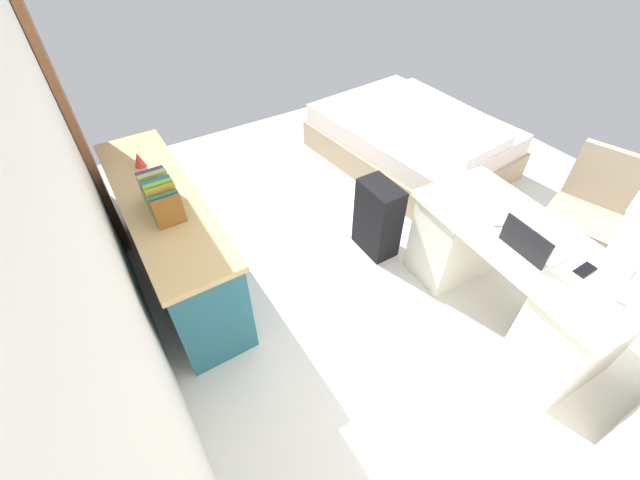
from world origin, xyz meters
TOP-DOWN VIEW (x-y plane):
  - ground_plane at (0.00, 0.00)m, footprint 5.05×5.05m
  - wall_back at (0.00, 2.03)m, footprint 4.02×0.10m
  - door_wooden at (1.46, 1.95)m, footprint 0.88×0.05m
  - desk at (-1.02, -0.14)m, footprint 1.48×0.76m
  - office_chair at (-0.94, -1.03)m, footprint 0.57×0.57m
  - credenza at (0.51, 1.65)m, footprint 1.80×0.48m
  - bed at (0.83, -0.95)m, footprint 2.01×1.55m
  - suitcase_black at (-0.04, 0.19)m, footprint 0.36×0.22m
  - laptop at (-1.09, -0.03)m, footprint 0.32×0.24m
  - computer_mouse at (-0.84, -0.09)m, footprint 0.07×0.10m
  - cell_phone_near_laptop at (-1.36, -0.18)m, footprint 0.07×0.14m
  - desk_lamp at (-1.53, -0.11)m, footprint 0.16×0.11m
  - book_row at (0.33, 1.65)m, footprint 0.35×0.17m
  - figurine_small at (0.92, 1.65)m, footprint 0.08×0.08m

SIDE VIEW (x-z plane):
  - ground_plane at x=0.00m, z-range 0.00..0.00m
  - bed at x=0.83m, z-range -0.05..0.53m
  - suitcase_black at x=-0.04m, z-range 0.00..0.63m
  - desk at x=-1.02m, z-range 0.02..0.74m
  - credenza at x=0.51m, z-range 0.00..0.78m
  - office_chair at x=-0.94m, z-range -0.05..0.89m
  - cell_phone_near_laptop at x=-1.36m, z-range 0.72..0.73m
  - computer_mouse at x=-0.84m, z-range 0.72..0.75m
  - laptop at x=-1.09m, z-range 0.67..0.87m
  - figurine_small at x=0.92m, z-range 0.78..0.89m
  - book_row at x=0.33m, z-range 0.77..1.01m
  - desk_lamp at x=-1.53m, z-range 0.80..1.15m
  - door_wooden at x=1.46m, z-range 0.00..2.04m
  - wall_back at x=0.00m, z-range 0.00..2.54m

